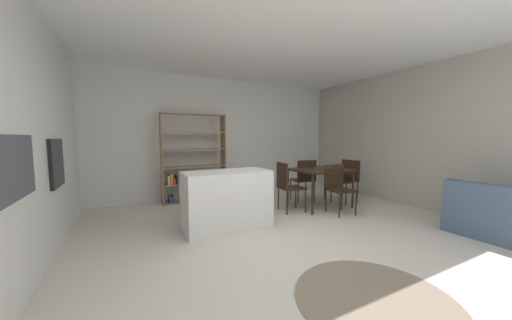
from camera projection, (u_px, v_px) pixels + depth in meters
ground_plane at (282, 240)px, 3.52m from camera, size 9.28×9.28×0.00m
ceiling_slab at (284, 26)px, 3.27m from camera, size 6.75×6.24×0.06m
back_partition at (212, 138)px, 6.13m from camera, size 6.75×0.06×2.82m
right_partition_gray at (427, 138)px, 4.93m from camera, size 0.06×6.24×2.82m
cabinet_niche_splashback at (15, 168)px, 2.01m from camera, size 0.01×0.91×0.53m
built_in_oven at (56, 163)px, 3.17m from camera, size 0.06×0.60×0.60m
kitchen_island at (227, 199)px, 3.97m from camera, size 1.33×0.64×0.90m
open_bookshelf at (191, 161)px, 5.61m from camera, size 1.39×0.33×1.93m
foreground_floor_rug at (375, 300)px, 2.21m from camera, size 1.39×1.39×0.01m
dining_table at (320, 173)px, 5.17m from camera, size 1.15×0.91×0.78m
dining_chair_island_side at (287, 183)px, 4.83m from camera, size 0.50×0.50×0.94m
dining_chair_near at (337, 185)px, 4.77m from camera, size 0.47×0.49×0.90m
dining_chair_window_side at (347, 177)px, 5.56m from camera, size 0.51×0.50×0.92m
dining_chair_far at (305, 177)px, 5.59m from camera, size 0.51×0.49×0.92m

